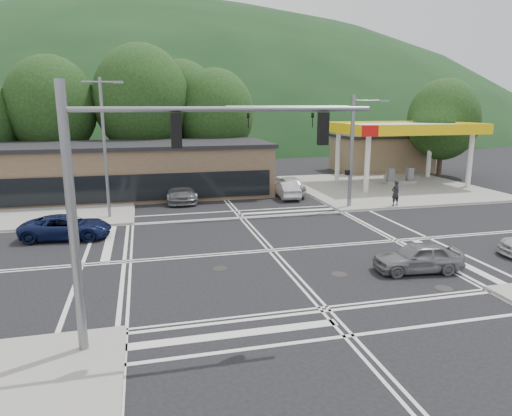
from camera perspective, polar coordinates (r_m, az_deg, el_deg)
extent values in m
plane|color=black|center=(23.60, 1.91, -5.31)|extent=(120.00, 120.00, 0.00)
cube|color=gray|center=(42.87, 15.89, 2.55)|extent=(16.00, 16.00, 0.15)
cube|color=gray|center=(38.31, -26.99, 0.46)|extent=(16.00, 16.00, 0.15)
cylinder|color=silver|center=(39.35, 13.73, 5.37)|extent=(0.44, 0.44, 5.00)
cylinder|color=silver|center=(44.71, 10.18, 6.38)|extent=(0.44, 0.44, 5.00)
cylinder|color=silver|center=(44.85, 25.19, 5.39)|extent=(0.44, 0.44, 5.00)
cylinder|color=silver|center=(49.62, 20.85, 6.36)|extent=(0.44, 0.44, 5.00)
cube|color=silver|center=(44.18, 17.95, 9.54)|extent=(12.00, 8.00, 0.60)
cube|color=yellow|center=(40.84, 20.91, 9.11)|extent=(12.20, 0.25, 0.90)
cube|color=yellow|center=(47.63, 15.40, 9.89)|extent=(12.20, 0.25, 0.90)
cube|color=yellow|center=(41.35, 10.75, 9.75)|extent=(0.25, 8.20, 0.90)
cube|color=yellow|center=(47.60, 24.19, 9.24)|extent=(0.25, 8.20, 0.90)
cube|color=red|center=(37.85, 14.08, 9.33)|extent=(1.40, 0.12, 0.90)
cube|color=gray|center=(44.70, 17.51, 3.07)|extent=(3.00, 1.00, 0.30)
cube|color=slate|center=(44.08, 16.45, 3.94)|extent=(0.60, 0.50, 1.30)
cube|color=slate|center=(45.12, 18.65, 3.98)|extent=(0.60, 0.50, 1.30)
cube|color=#846B4F|center=(53.69, 15.40, 6.52)|extent=(10.00, 6.00, 3.80)
cube|color=brown|center=(38.98, -16.56, 4.39)|extent=(24.00, 8.00, 4.00)
ellipsoid|color=#173418|center=(111.98, -10.89, 8.79)|extent=(252.00, 126.00, 140.00)
cylinder|color=#382619|center=(46.50, -23.68, 5.65)|extent=(0.50, 0.50, 4.84)
ellipsoid|color=black|center=(46.24, -24.22, 11.46)|extent=(8.00, 8.00, 9.20)
cylinder|color=#382619|center=(45.81, -13.76, 6.54)|extent=(0.50, 0.50, 5.28)
ellipsoid|color=black|center=(45.57, -14.11, 13.00)|extent=(9.00, 9.00, 10.35)
cylinder|color=#382619|center=(46.41, -5.01, 6.39)|extent=(0.50, 0.50, 4.40)
ellipsoid|color=black|center=(46.14, -5.12, 11.70)|extent=(7.60, 7.60, 8.74)
cylinder|color=#382619|center=(49.98, -9.17, 6.98)|extent=(0.50, 0.50, 4.84)
ellipsoid|color=black|center=(49.74, -9.36, 12.41)|extent=(8.40, 8.40, 9.66)
cylinder|color=#382619|center=(51.64, 22.02, 5.91)|extent=(0.50, 0.50, 3.96)
ellipsoid|color=black|center=(51.38, 22.38, 10.19)|extent=(7.20, 7.20, 8.28)
cylinder|color=slate|center=(30.79, -18.37, 6.87)|extent=(0.20, 0.20, 9.00)
cylinder|color=slate|center=(30.69, -18.94, 14.68)|extent=(2.20, 0.12, 0.12)
cube|color=slate|center=(30.63, -16.82, 14.82)|extent=(0.60, 0.25, 0.15)
cylinder|color=slate|center=(33.22, 11.83, 6.76)|extent=(0.28, 0.28, 8.00)
cylinder|color=slate|center=(31.36, 4.49, 12.51)|extent=(9.00, 0.16, 0.16)
imported|color=black|center=(31.88, 7.07, 10.84)|extent=(0.16, 0.20, 1.00)
imported|color=black|center=(30.57, -0.98, 10.85)|extent=(0.16, 0.20, 1.00)
cylinder|color=slate|center=(33.59, 14.01, 12.88)|extent=(2.40, 0.12, 0.12)
cube|color=slate|center=(34.12, 15.69, 12.78)|extent=(0.70, 0.30, 0.15)
cube|color=black|center=(33.28, 11.34, 4.36)|extent=(0.25, 0.30, 0.35)
cylinder|color=slate|center=(13.93, -21.94, -1.98)|extent=(0.28, 0.28, 8.00)
cylinder|color=slate|center=(13.59, -3.59, 12.23)|extent=(9.00, 0.16, 0.16)
cube|color=black|center=(13.42, -9.95, 9.50)|extent=(0.30, 0.25, 1.00)
cube|color=black|center=(14.46, 8.39, 9.78)|extent=(0.30, 0.25, 1.00)
imported|color=#0E173E|center=(27.57, -22.63, -2.20)|extent=(5.01, 2.71, 1.33)
imported|color=slate|center=(21.74, 19.59, -5.81)|extent=(4.09, 2.02, 1.34)
imported|color=#AFB1B7|center=(36.78, 3.92, 2.32)|extent=(1.79, 4.19, 1.34)
imported|color=#B9B9B5|center=(38.00, 4.15, 2.86)|extent=(2.10, 4.79, 1.60)
imported|color=slate|center=(36.09, -9.49, 2.19)|extent=(2.26, 5.56, 1.61)
imported|color=black|center=(34.58, 17.04, 1.79)|extent=(0.74, 0.56, 1.84)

